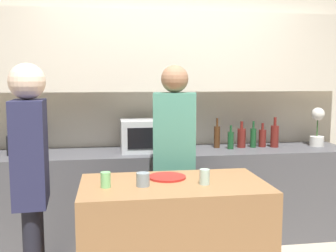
{
  "coord_description": "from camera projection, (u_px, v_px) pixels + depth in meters",
  "views": [
    {
      "loc": [
        -0.55,
        -2.28,
        1.58
      ],
      "look_at": [
        -0.13,
        0.48,
        1.24
      ],
      "focal_mm": 42.0,
      "sensor_mm": 36.0,
      "label": 1
    }
  ],
  "objects": [
    {
      "name": "bottle_4",
      "position": [
        262.0,
        138.0,
        3.97
      ],
      "size": [
        0.07,
        0.07,
        0.24
      ],
      "color": "maroon",
      "rests_on": "back_counter"
    },
    {
      "name": "cup_1",
      "position": [
        205.0,
        177.0,
        2.56
      ],
      "size": [
        0.07,
        0.07,
        0.1
      ],
      "color": "silver",
      "rests_on": "kitchen_island"
    },
    {
      "name": "kitchen_island",
      "position": [
        174.0,
        246.0,
        2.66
      ],
      "size": [
        1.23,
        0.68,
        0.89
      ],
      "color": "#996B42",
      "rests_on": "ground_plane"
    },
    {
      "name": "plate_on_island",
      "position": [
        167.0,
        177.0,
        2.73
      ],
      "size": [
        0.26,
        0.26,
        0.01
      ],
      "color": "red",
      "rests_on": "kitchen_island"
    },
    {
      "name": "bottle_5",
      "position": [
        275.0,
        136.0,
        3.95
      ],
      "size": [
        0.08,
        0.08,
        0.3
      ],
      "color": "maroon",
      "rests_on": "back_counter"
    },
    {
      "name": "microwave",
      "position": [
        148.0,
        135.0,
        3.75
      ],
      "size": [
        0.52,
        0.39,
        0.3
      ],
      "color": "#B7BABC",
      "rests_on": "back_counter"
    },
    {
      "name": "cup_0",
      "position": [
        106.0,
        180.0,
        2.49
      ],
      "size": [
        0.06,
        0.06,
        0.1
      ],
      "color": "#83D783",
      "rests_on": "kitchen_island"
    },
    {
      "name": "cup_2",
      "position": [
        143.0,
        179.0,
        2.52
      ],
      "size": [
        0.09,
        0.09,
        0.09
      ],
      "color": "#84969F",
      "rests_on": "kitchen_island"
    },
    {
      "name": "person_left",
      "position": [
        31.0,
        174.0,
        2.4
      ],
      "size": [
        0.22,
        0.35,
        1.67
      ],
      "rotation": [
        0.0,
        0.0,
        -1.5
      ],
      "color": "black",
      "rests_on": "ground_plane"
    },
    {
      "name": "back_counter",
      "position": [
        167.0,
        195.0,
        3.82
      ],
      "size": [
        3.6,
        0.62,
        0.89
      ],
      "color": "#4C4C51",
      "rests_on": "ground_plane"
    },
    {
      "name": "person_center",
      "position": [
        175.0,
        149.0,
        3.2
      ],
      "size": [
        0.37,
        0.25,
        1.68
      ],
      "rotation": [
        0.0,
        0.0,
        -3.32
      ],
      "color": "black",
      "rests_on": "ground_plane"
    },
    {
      "name": "back_wall",
      "position": [
        163.0,
        82.0,
        3.95
      ],
      "size": [
        6.4,
        0.4,
        2.7
      ],
      "color": "beige",
      "rests_on": "ground_plane"
    },
    {
      "name": "bottle_1",
      "position": [
        231.0,
        140.0,
        3.85
      ],
      "size": [
        0.06,
        0.06,
        0.23
      ],
      "color": "#194723",
      "rests_on": "back_counter"
    },
    {
      "name": "bottle_0",
      "position": [
        217.0,
        136.0,
        3.92
      ],
      "size": [
        0.06,
        0.06,
        0.3
      ],
      "color": "#472814",
      "rests_on": "back_counter"
    },
    {
      "name": "toaster",
      "position": [
        23.0,
        144.0,
        3.59
      ],
      "size": [
        0.26,
        0.16,
        0.18
      ],
      "color": "black",
      "rests_on": "back_counter"
    },
    {
      "name": "bottle_3",
      "position": [
        253.0,
        137.0,
        3.94
      ],
      "size": [
        0.06,
        0.06,
        0.27
      ],
      "color": "#194723",
      "rests_on": "back_counter"
    },
    {
      "name": "bottle_2",
      "position": [
        241.0,
        137.0,
        3.93
      ],
      "size": [
        0.08,
        0.08,
        0.26
      ],
      "color": "maroon",
      "rests_on": "back_counter"
    },
    {
      "name": "potted_plant",
      "position": [
        317.0,
        127.0,
        4.01
      ],
      "size": [
        0.14,
        0.14,
        0.39
      ],
      "color": "silver",
      "rests_on": "back_counter"
    }
  ]
}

